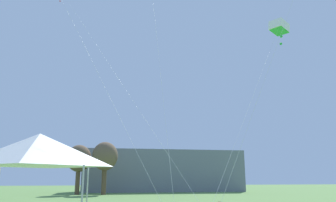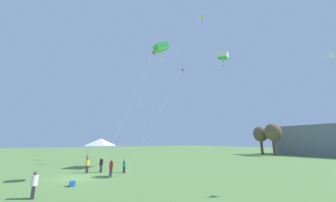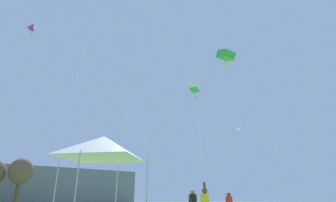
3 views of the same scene
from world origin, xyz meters
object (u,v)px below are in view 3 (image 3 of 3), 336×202
(kite_purple_diamond_3, at_px, (33,26))
(festival_tent, at_px, (103,147))
(kite_white_box_2, at_px, (194,87))
(kite_white_diamond_4, at_px, (240,129))
(kite_green_box_1, at_px, (226,55))

(kite_purple_diamond_3, bearing_deg, festival_tent, -81.53)
(kite_purple_diamond_3, bearing_deg, kite_white_box_2, -23.46)
(kite_purple_diamond_3, height_order, kite_white_diamond_4, kite_purple_diamond_3)
(festival_tent, height_order, kite_green_box_1, kite_green_box_1)
(kite_white_box_2, height_order, kite_white_diamond_4, kite_white_box_2)
(festival_tent, bearing_deg, kite_white_diamond_4, 25.04)
(festival_tent, xyz_separation_m, kite_white_box_2, (14.48, 9.80, 10.13))
(kite_green_box_1, distance_m, kite_white_diamond_4, 14.82)
(kite_green_box_1, bearing_deg, kite_white_diamond_4, 35.79)
(kite_green_box_1, height_order, kite_white_box_2, kite_green_box_1)
(kite_green_box_1, bearing_deg, kite_purple_diamond_3, 135.17)
(festival_tent, height_order, kite_purple_diamond_3, kite_purple_diamond_3)
(kite_green_box_1, bearing_deg, kite_white_box_2, 71.28)
(kite_white_diamond_4, bearing_deg, kite_green_box_1, -144.21)
(festival_tent, distance_m, kite_white_box_2, 20.21)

